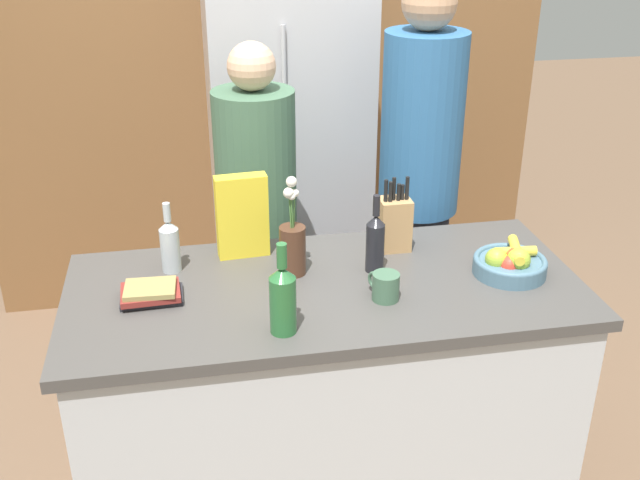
{
  "coord_description": "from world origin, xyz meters",
  "views": [
    {
      "loc": [
        -0.42,
        -2.13,
        2.11
      ],
      "look_at": [
        0.0,
        0.1,
        1.03
      ],
      "focal_mm": 42.0,
      "sensor_mm": 36.0,
      "label": 1
    }
  ],
  "objects_px": {
    "refrigerator": "(288,145)",
    "knife_block": "(394,223)",
    "bottle_wine": "(375,242)",
    "coffee_mug": "(385,286)",
    "bottle_vinegar": "(283,298)",
    "person_at_sink": "(257,214)",
    "bottle_oil": "(170,244)",
    "book_stack": "(151,293)",
    "fruit_bowl": "(510,263)",
    "cereal_box": "(242,216)",
    "person_in_blue": "(419,173)",
    "flower_vase": "(293,245)"
  },
  "relations": [
    {
      "from": "person_in_blue",
      "to": "refrigerator",
      "type": "bearing_deg",
      "value": 138.57
    },
    {
      "from": "bottle_vinegar",
      "to": "book_stack",
      "type": "bearing_deg",
      "value": 146.16
    },
    {
      "from": "refrigerator",
      "to": "fruit_bowl",
      "type": "xyz_separation_m",
      "value": [
        0.56,
        -1.36,
        -0.01
      ]
    },
    {
      "from": "knife_block",
      "to": "person_at_sink",
      "type": "xyz_separation_m",
      "value": [
        -0.45,
        0.43,
        -0.12
      ]
    },
    {
      "from": "refrigerator",
      "to": "knife_block",
      "type": "distance_m",
      "value": 1.11
    },
    {
      "from": "person_at_sink",
      "to": "refrigerator",
      "type": "bearing_deg",
      "value": 81.32
    },
    {
      "from": "knife_block",
      "to": "bottle_vinegar",
      "type": "relative_size",
      "value": 0.96
    },
    {
      "from": "cereal_box",
      "to": "bottle_wine",
      "type": "bearing_deg",
      "value": -25.11
    },
    {
      "from": "person_at_sink",
      "to": "person_in_blue",
      "type": "relative_size",
      "value": 0.87
    },
    {
      "from": "fruit_bowl",
      "to": "person_at_sink",
      "type": "distance_m",
      "value": 1.05
    },
    {
      "from": "refrigerator",
      "to": "flower_vase",
      "type": "bearing_deg",
      "value": -97.6
    },
    {
      "from": "person_in_blue",
      "to": "knife_block",
      "type": "bearing_deg",
      "value": -103.29
    },
    {
      "from": "refrigerator",
      "to": "bottle_vinegar",
      "type": "xyz_separation_m",
      "value": [
        -0.25,
        -1.57,
        0.06
      ]
    },
    {
      "from": "fruit_bowl",
      "to": "cereal_box",
      "type": "height_order",
      "value": "cereal_box"
    },
    {
      "from": "refrigerator",
      "to": "bottle_wine",
      "type": "xyz_separation_m",
      "value": [
        0.12,
        -1.24,
        0.06
      ]
    },
    {
      "from": "refrigerator",
      "to": "bottle_oil",
      "type": "xyz_separation_m",
      "value": [
        -0.57,
        -1.12,
        0.05
      ]
    },
    {
      "from": "refrigerator",
      "to": "fruit_bowl",
      "type": "bearing_deg",
      "value": -67.52
    },
    {
      "from": "cereal_box",
      "to": "book_stack",
      "type": "distance_m",
      "value": 0.44
    },
    {
      "from": "bottle_oil",
      "to": "flower_vase",
      "type": "bearing_deg",
      "value": -13.17
    },
    {
      "from": "bottle_wine",
      "to": "coffee_mug",
      "type": "bearing_deg",
      "value": -94.64
    },
    {
      "from": "knife_block",
      "to": "bottle_vinegar",
      "type": "bearing_deg",
      "value": -134.55
    },
    {
      "from": "coffee_mug",
      "to": "person_in_blue",
      "type": "xyz_separation_m",
      "value": [
        0.35,
        0.77,
        0.08
      ]
    },
    {
      "from": "fruit_bowl",
      "to": "bottle_vinegar",
      "type": "bearing_deg",
      "value": -165.12
    },
    {
      "from": "bottle_oil",
      "to": "bottle_wine",
      "type": "height_order",
      "value": "bottle_wine"
    },
    {
      "from": "fruit_bowl",
      "to": "knife_block",
      "type": "distance_m",
      "value": 0.43
    },
    {
      "from": "refrigerator",
      "to": "fruit_bowl",
      "type": "distance_m",
      "value": 1.47
    },
    {
      "from": "book_stack",
      "to": "bottle_vinegar",
      "type": "relative_size",
      "value": 0.68
    },
    {
      "from": "bottle_oil",
      "to": "bottle_vinegar",
      "type": "distance_m",
      "value": 0.56
    },
    {
      "from": "fruit_bowl",
      "to": "book_stack",
      "type": "bearing_deg",
      "value": 177.75
    },
    {
      "from": "bottle_wine",
      "to": "person_at_sink",
      "type": "xyz_separation_m",
      "value": [
        -0.34,
        0.59,
        -0.12
      ]
    },
    {
      "from": "knife_block",
      "to": "bottle_wine",
      "type": "distance_m",
      "value": 0.19
    },
    {
      "from": "bottle_wine",
      "to": "person_at_sink",
      "type": "bearing_deg",
      "value": 120.03
    },
    {
      "from": "book_stack",
      "to": "cereal_box",
      "type": "bearing_deg",
      "value": 39.7
    },
    {
      "from": "fruit_bowl",
      "to": "person_in_blue",
      "type": "relative_size",
      "value": 0.14
    },
    {
      "from": "refrigerator",
      "to": "coffee_mug",
      "type": "distance_m",
      "value": 1.44
    },
    {
      "from": "coffee_mug",
      "to": "book_stack",
      "type": "xyz_separation_m",
      "value": [
        -0.73,
        0.13,
        -0.02
      ]
    },
    {
      "from": "flower_vase",
      "to": "cereal_box",
      "type": "relative_size",
      "value": 1.16
    },
    {
      "from": "fruit_bowl",
      "to": "bottle_wine",
      "type": "height_order",
      "value": "bottle_wine"
    },
    {
      "from": "flower_vase",
      "to": "bottle_oil",
      "type": "distance_m",
      "value": 0.42
    },
    {
      "from": "flower_vase",
      "to": "knife_block",
      "type": "bearing_deg",
      "value": 17.25
    },
    {
      "from": "cereal_box",
      "to": "person_at_sink",
      "type": "xyz_separation_m",
      "value": [
        0.09,
        0.39,
        -0.17
      ]
    },
    {
      "from": "coffee_mug",
      "to": "person_at_sink",
      "type": "distance_m",
      "value": 0.85
    },
    {
      "from": "cereal_box",
      "to": "person_in_blue",
      "type": "distance_m",
      "value": 0.85
    },
    {
      "from": "flower_vase",
      "to": "book_stack",
      "type": "xyz_separation_m",
      "value": [
        -0.47,
        -0.1,
        -0.08
      ]
    },
    {
      "from": "bottle_oil",
      "to": "bottle_wine",
      "type": "distance_m",
      "value": 0.7
    },
    {
      "from": "coffee_mug",
      "to": "person_at_sink",
      "type": "bearing_deg",
      "value": 112.46
    },
    {
      "from": "refrigerator",
      "to": "flower_vase",
      "type": "xyz_separation_m",
      "value": [
        -0.16,
        -1.21,
        0.05
      ]
    },
    {
      "from": "bottle_wine",
      "to": "person_in_blue",
      "type": "bearing_deg",
      "value": 59.78
    },
    {
      "from": "bottle_vinegar",
      "to": "person_at_sink",
      "type": "bearing_deg",
      "value": 88.64
    },
    {
      "from": "book_stack",
      "to": "bottle_wine",
      "type": "bearing_deg",
      "value": 4.95
    }
  ]
}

